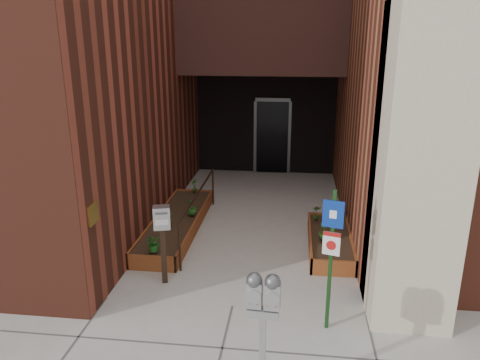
% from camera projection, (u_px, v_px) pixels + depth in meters
% --- Properties ---
extents(ground, '(80.00, 80.00, 0.00)m').
position_uv_depth(ground, '(232.00, 306.00, 7.14)').
color(ground, '#9E9991').
rests_on(ground, ground).
extents(planter_left, '(0.90, 3.60, 0.30)m').
position_uv_depth(planter_left, '(177.00, 224.00, 9.83)').
color(planter_left, brown).
rests_on(planter_left, ground).
extents(planter_right, '(0.80, 2.20, 0.30)m').
position_uv_depth(planter_right, '(330.00, 242.00, 9.00)').
color(planter_right, brown).
rests_on(planter_right, ground).
extents(handrail, '(0.04, 3.34, 0.90)m').
position_uv_depth(handrail, '(199.00, 199.00, 9.54)').
color(handrail, black).
rests_on(handrail, ground).
extents(parking_meter, '(0.37, 0.18, 1.63)m').
position_uv_depth(parking_meter, '(263.00, 305.00, 4.91)').
color(parking_meter, '#99999B').
rests_on(parking_meter, ground).
extents(sign_post, '(0.28, 0.10, 2.06)m').
position_uv_depth(sign_post, '(331.00, 246.00, 6.24)').
color(sign_post, '#143613').
rests_on(sign_post, ground).
extents(payment_dropbox, '(0.31, 0.26, 1.35)m').
position_uv_depth(payment_dropbox, '(162.00, 228.00, 7.54)').
color(payment_dropbox, black).
rests_on(payment_dropbox, ground).
extents(shrub_left_a, '(0.40, 0.40, 0.32)m').
position_uv_depth(shrub_left_a, '(154.00, 243.00, 8.21)').
color(shrub_left_a, '#20631C').
rests_on(shrub_left_a, planter_left).
extents(shrub_left_b, '(0.25, 0.25, 0.32)m').
position_uv_depth(shrub_left_b, '(168.00, 219.00, 9.26)').
color(shrub_left_b, '#295919').
rests_on(shrub_left_b, planter_left).
extents(shrub_left_c, '(0.26, 0.26, 0.34)m').
position_uv_depth(shrub_left_c, '(192.00, 207.00, 9.86)').
color(shrub_left_c, '#225D1A').
rests_on(shrub_left_c, planter_left).
extents(shrub_left_d, '(0.24, 0.24, 0.33)m').
position_uv_depth(shrub_left_d, '(194.00, 186.00, 11.23)').
color(shrub_left_d, '#285D1A').
rests_on(shrub_left_d, planter_left).
extents(shrub_right_a, '(0.24, 0.24, 0.32)m').
position_uv_depth(shrub_right_a, '(323.00, 231.00, 8.70)').
color(shrub_right_a, '#27621C').
rests_on(shrub_right_a, planter_right).
extents(shrub_right_b, '(0.17, 0.17, 0.33)m').
position_uv_depth(shrub_right_b, '(316.00, 213.00, 9.56)').
color(shrub_right_b, '#214F16').
rests_on(shrub_right_b, planter_right).
extents(shrub_right_c, '(0.40, 0.40, 0.34)m').
position_uv_depth(shrub_right_c, '(340.00, 210.00, 9.72)').
color(shrub_right_c, '#1F5418').
rests_on(shrub_right_c, planter_right).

